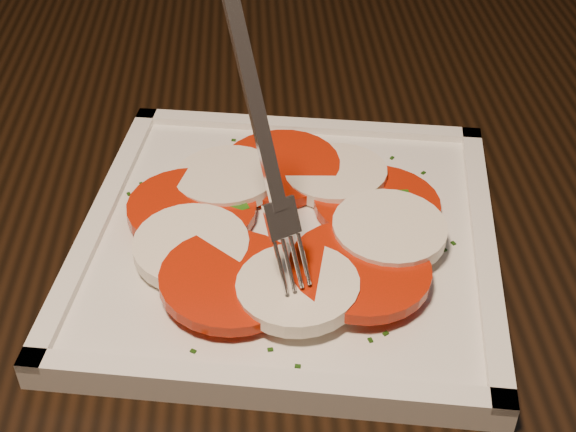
# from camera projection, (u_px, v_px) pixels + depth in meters

# --- Properties ---
(ground) EXTENTS (6.00, 6.00, 0.00)m
(ground) POSITION_uv_depth(u_px,v_px,m) (308.00, 432.00, 1.35)
(ground) COLOR black
(ground) RESTS_ON ground
(table) EXTENTS (1.20, 0.80, 0.75)m
(table) POSITION_uv_depth(u_px,v_px,m) (209.00, 266.00, 0.71)
(table) COLOR black
(table) RESTS_ON ground
(chair) EXTENTS (0.51, 0.51, 0.93)m
(chair) POSITION_uv_depth(u_px,v_px,m) (177.00, 43.00, 1.30)
(chair) COLOR black
(chair) RESTS_ON ground
(plate) EXTENTS (0.33, 0.33, 0.01)m
(plate) POSITION_uv_depth(u_px,v_px,m) (288.00, 241.00, 0.57)
(plate) COLOR white
(plate) RESTS_ON table
(caprese_salad) EXTENTS (0.24, 0.25, 0.02)m
(caprese_salad) POSITION_uv_depth(u_px,v_px,m) (288.00, 222.00, 0.56)
(caprese_salad) COLOR red
(caprese_salad) RESTS_ON plate
(fork) EXTENTS (0.07, 0.09, 0.17)m
(fork) POSITION_uv_depth(u_px,v_px,m) (255.00, 132.00, 0.47)
(fork) COLOR white
(fork) RESTS_ON caprese_salad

